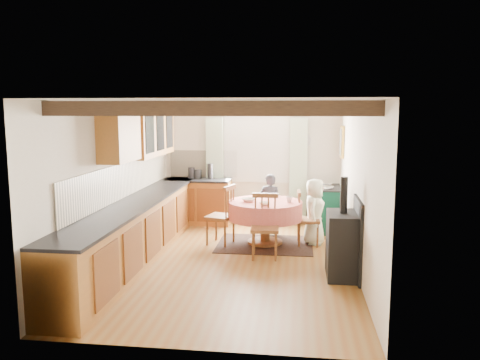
# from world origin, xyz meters

# --- Properties ---
(floor) EXTENTS (3.60, 5.50, 0.00)m
(floor) POSITION_xyz_m (0.00, 0.00, 0.00)
(floor) COLOR brown
(floor) RESTS_ON ground
(ceiling) EXTENTS (3.60, 5.50, 0.00)m
(ceiling) POSITION_xyz_m (0.00, 0.00, 2.40)
(ceiling) COLOR white
(ceiling) RESTS_ON ground
(wall_back) EXTENTS (3.60, 0.00, 2.40)m
(wall_back) POSITION_xyz_m (0.00, 2.75, 1.20)
(wall_back) COLOR silver
(wall_back) RESTS_ON ground
(wall_front) EXTENTS (3.60, 0.00, 2.40)m
(wall_front) POSITION_xyz_m (0.00, -2.75, 1.20)
(wall_front) COLOR silver
(wall_front) RESTS_ON ground
(wall_left) EXTENTS (0.00, 5.50, 2.40)m
(wall_left) POSITION_xyz_m (-1.80, 0.00, 1.20)
(wall_left) COLOR silver
(wall_left) RESTS_ON ground
(wall_right) EXTENTS (0.00, 5.50, 2.40)m
(wall_right) POSITION_xyz_m (1.80, 0.00, 1.20)
(wall_right) COLOR silver
(wall_right) RESTS_ON ground
(beam_a) EXTENTS (3.60, 0.16, 0.16)m
(beam_a) POSITION_xyz_m (0.00, -2.00, 2.31)
(beam_a) COLOR #3B2817
(beam_a) RESTS_ON ceiling
(beam_b) EXTENTS (3.60, 0.16, 0.16)m
(beam_b) POSITION_xyz_m (0.00, -1.00, 2.31)
(beam_b) COLOR #3B2817
(beam_b) RESTS_ON ceiling
(beam_c) EXTENTS (3.60, 0.16, 0.16)m
(beam_c) POSITION_xyz_m (0.00, 0.00, 2.31)
(beam_c) COLOR #3B2817
(beam_c) RESTS_ON ceiling
(beam_d) EXTENTS (3.60, 0.16, 0.16)m
(beam_d) POSITION_xyz_m (0.00, 1.00, 2.31)
(beam_d) COLOR #3B2817
(beam_d) RESTS_ON ceiling
(beam_e) EXTENTS (3.60, 0.16, 0.16)m
(beam_e) POSITION_xyz_m (0.00, 2.00, 2.31)
(beam_e) COLOR #3B2817
(beam_e) RESTS_ON ceiling
(splash_left) EXTENTS (0.02, 4.50, 0.55)m
(splash_left) POSITION_xyz_m (-1.78, 0.30, 1.20)
(splash_left) COLOR beige
(splash_left) RESTS_ON wall_left
(splash_back) EXTENTS (1.40, 0.02, 0.55)m
(splash_back) POSITION_xyz_m (-1.00, 2.73, 1.20)
(splash_back) COLOR beige
(splash_back) RESTS_ON wall_back
(base_cabinet_left) EXTENTS (0.60, 5.30, 0.88)m
(base_cabinet_left) POSITION_xyz_m (-1.50, 0.00, 0.44)
(base_cabinet_left) COLOR #9D5E20
(base_cabinet_left) RESTS_ON floor
(base_cabinet_back) EXTENTS (1.30, 0.60, 0.88)m
(base_cabinet_back) POSITION_xyz_m (-1.05, 2.45, 0.44)
(base_cabinet_back) COLOR #9D5E20
(base_cabinet_back) RESTS_ON floor
(worktop_left) EXTENTS (0.64, 5.30, 0.04)m
(worktop_left) POSITION_xyz_m (-1.48, 0.00, 0.90)
(worktop_left) COLOR black
(worktop_left) RESTS_ON base_cabinet_left
(worktop_back) EXTENTS (1.30, 0.64, 0.04)m
(worktop_back) POSITION_xyz_m (-1.05, 2.43, 0.90)
(worktop_back) COLOR black
(worktop_back) RESTS_ON base_cabinet_back
(wall_cabinet_glass) EXTENTS (0.34, 1.80, 0.90)m
(wall_cabinet_glass) POSITION_xyz_m (-1.63, 1.20, 1.95)
(wall_cabinet_glass) COLOR #9D5E20
(wall_cabinet_glass) RESTS_ON wall_left
(wall_cabinet_solid) EXTENTS (0.34, 0.90, 0.70)m
(wall_cabinet_solid) POSITION_xyz_m (-1.63, -0.30, 1.90)
(wall_cabinet_solid) COLOR #9D5E20
(wall_cabinet_solid) RESTS_ON wall_left
(window_frame) EXTENTS (1.34, 0.03, 1.54)m
(window_frame) POSITION_xyz_m (0.10, 2.73, 1.60)
(window_frame) COLOR white
(window_frame) RESTS_ON wall_back
(window_pane) EXTENTS (1.20, 0.01, 1.40)m
(window_pane) POSITION_xyz_m (0.10, 2.74, 1.60)
(window_pane) COLOR white
(window_pane) RESTS_ON wall_back
(curtain_left) EXTENTS (0.35, 0.10, 2.10)m
(curtain_left) POSITION_xyz_m (-0.75, 2.65, 1.10)
(curtain_left) COLOR silver
(curtain_left) RESTS_ON wall_back
(curtain_right) EXTENTS (0.35, 0.10, 2.10)m
(curtain_right) POSITION_xyz_m (0.95, 2.65, 1.10)
(curtain_right) COLOR silver
(curtain_right) RESTS_ON wall_back
(curtain_rod) EXTENTS (2.00, 0.03, 0.03)m
(curtain_rod) POSITION_xyz_m (0.10, 2.65, 2.20)
(curtain_rod) COLOR black
(curtain_rod) RESTS_ON wall_back
(wall_picture) EXTENTS (0.04, 0.50, 0.60)m
(wall_picture) POSITION_xyz_m (1.77, 2.30, 1.70)
(wall_picture) COLOR gold
(wall_picture) RESTS_ON wall_right
(wall_plate) EXTENTS (0.30, 0.02, 0.30)m
(wall_plate) POSITION_xyz_m (1.05, 2.72, 1.70)
(wall_plate) COLOR silver
(wall_plate) RESTS_ON wall_back
(rug) EXTENTS (1.62, 1.26, 0.01)m
(rug) POSITION_xyz_m (0.41, 1.02, 0.01)
(rug) COLOR black
(rug) RESTS_ON floor
(dining_table) EXTENTS (1.26, 1.26, 0.76)m
(dining_table) POSITION_xyz_m (0.41, 1.02, 0.38)
(dining_table) COLOR #D77168
(dining_table) RESTS_ON floor
(chair_near) EXTENTS (0.45, 0.47, 1.00)m
(chair_near) POSITION_xyz_m (0.45, 0.27, 0.50)
(chair_near) COLOR brown
(chair_near) RESTS_ON floor
(chair_left) EXTENTS (0.57, 0.56, 1.04)m
(chair_left) POSITION_xyz_m (-0.36, 0.97, 0.52)
(chair_left) COLOR brown
(chair_left) RESTS_ON floor
(chair_right) EXTENTS (0.44, 0.42, 0.94)m
(chair_right) POSITION_xyz_m (1.14, 1.10, 0.47)
(chair_right) COLOR brown
(chair_right) RESTS_ON floor
(aga_range) EXTENTS (0.61, 0.94, 0.87)m
(aga_range) POSITION_xyz_m (1.47, 2.18, 0.43)
(aga_range) COLOR #0A3324
(aga_range) RESTS_ON floor
(cast_iron_stove) EXTENTS (0.42, 0.70, 1.40)m
(cast_iron_stove) POSITION_xyz_m (1.58, -0.45, 0.70)
(cast_iron_stove) COLOR black
(cast_iron_stove) RESTS_ON floor
(child_far) EXTENTS (0.44, 0.32, 1.13)m
(child_far) POSITION_xyz_m (0.44, 1.77, 0.57)
(child_far) COLOR #2D323C
(child_far) RESTS_ON floor
(child_right) EXTENTS (0.45, 0.61, 1.14)m
(child_right) POSITION_xyz_m (1.24, 1.18, 0.57)
(child_right) COLOR white
(child_right) RESTS_ON floor
(bowl_a) EXTENTS (0.32, 0.32, 0.06)m
(bowl_a) POSITION_xyz_m (0.13, 0.97, 0.79)
(bowl_a) COLOR silver
(bowl_a) RESTS_ON dining_table
(bowl_b) EXTENTS (0.25, 0.25, 0.05)m
(bowl_b) POSITION_xyz_m (0.42, 0.66, 0.79)
(bowl_b) COLOR silver
(bowl_b) RESTS_ON dining_table
(cup) EXTENTS (0.14, 0.14, 0.10)m
(cup) POSITION_xyz_m (0.81, 0.99, 0.81)
(cup) COLOR silver
(cup) RESTS_ON dining_table
(canister_tall) EXTENTS (0.14, 0.14, 0.23)m
(canister_tall) POSITION_xyz_m (-1.20, 2.46, 1.04)
(canister_tall) COLOR #262628
(canister_tall) RESTS_ON worktop_back
(canister_wide) EXTENTS (0.17, 0.17, 0.18)m
(canister_wide) POSITION_xyz_m (-1.08, 2.50, 1.01)
(canister_wide) COLOR #262628
(canister_wide) RESTS_ON worktop_back
(canister_slim) EXTENTS (0.11, 0.11, 0.31)m
(canister_slim) POSITION_xyz_m (-0.81, 2.47, 1.07)
(canister_slim) COLOR #262628
(canister_slim) RESTS_ON worktop_back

